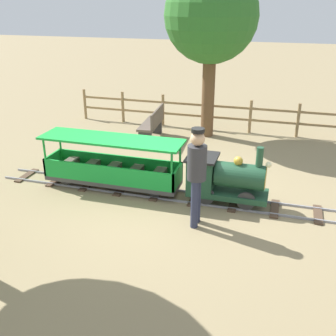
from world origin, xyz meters
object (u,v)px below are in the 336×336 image
at_px(passenger_car, 112,168).
at_px(conductor_person, 197,170).
at_px(oak_tree_near, 211,17).
at_px(park_bench, 153,124).
at_px(locomotive, 224,178).

xyz_separation_m(passenger_car, conductor_person, (0.87, 1.82, 0.53)).
xyz_separation_m(conductor_person, oak_tree_near, (-4.59, -0.75, 2.02)).
bearing_deg(conductor_person, park_bench, -152.22).
relative_size(passenger_car, oak_tree_near, 0.65).
distance_m(passenger_car, park_bench, 2.98).
bearing_deg(oak_tree_near, park_bench, -59.44).
xyz_separation_m(locomotive, conductor_person, (0.87, -0.30, 0.47)).
height_order(conductor_person, oak_tree_near, oak_tree_near).
xyz_separation_m(locomotive, passenger_car, (0.00, -2.13, -0.07)).
distance_m(locomotive, passenger_car, 2.13).
bearing_deg(passenger_car, conductor_person, 64.48).
relative_size(conductor_person, park_bench, 1.22).
bearing_deg(locomotive, oak_tree_near, -164.14).
bearing_deg(locomotive, park_bench, -141.93).
distance_m(park_bench, oak_tree_near, 2.95).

